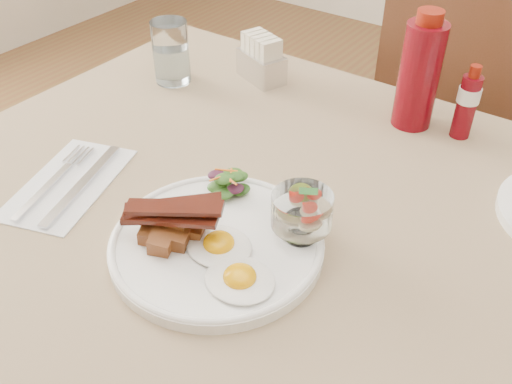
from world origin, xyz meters
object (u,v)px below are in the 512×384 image
at_px(sugar_caddy, 261,61).
at_px(ketchup_bottle, 419,74).
at_px(chair_far, 470,152).
at_px(water_glass, 171,56).
at_px(main_plate, 217,244).
at_px(fruit_cup, 302,210).
at_px(table, 337,281).
at_px(hot_sauce_bottle, 467,103).

bearing_deg(sugar_caddy, ketchup_bottle, 23.49).
relative_size(chair_far, ketchup_bottle, 4.62).
distance_m(sugar_caddy, water_glass, 0.17).
xyz_separation_m(main_plate, sugar_caddy, (-0.23, 0.43, 0.03)).
relative_size(chair_far, main_plate, 3.32).
height_order(main_plate, ketchup_bottle, ketchup_bottle).
xyz_separation_m(chair_far, main_plate, (-0.12, -0.78, 0.24)).
xyz_separation_m(main_plate, water_glass, (-0.37, 0.33, 0.04)).
xyz_separation_m(fruit_cup, ketchup_bottle, (-0.01, 0.38, 0.03)).
relative_size(chair_far, fruit_cup, 11.70).
bearing_deg(table, ketchup_bottle, 97.95).
bearing_deg(hot_sauce_bottle, chair_far, 96.74).
bearing_deg(main_plate, table, 44.34).
bearing_deg(fruit_cup, water_glass, 150.53).
height_order(chair_far, hot_sauce_bottle, chair_far).
relative_size(table, fruit_cup, 16.74).
height_order(chair_far, ketchup_bottle, ketchup_bottle).
relative_size(fruit_cup, hot_sauce_bottle, 0.62).
bearing_deg(chair_far, table, -90.00).
relative_size(table, chair_far, 1.43).
bearing_deg(water_glass, ketchup_bottle, 15.00).
bearing_deg(water_glass, fruit_cup, -29.47).
height_order(chair_far, sugar_caddy, chair_far).
distance_m(table, sugar_caddy, 0.49).
distance_m(chair_far, fruit_cup, 0.77).
bearing_deg(main_plate, hot_sauce_bottle, 70.70).
distance_m(main_plate, sugar_caddy, 0.49).
bearing_deg(ketchup_bottle, sugar_caddy, -177.32).
xyz_separation_m(fruit_cup, hot_sauce_bottle, (0.08, 0.39, 0.00)).
distance_m(fruit_cup, water_glass, 0.52).
bearing_deg(table, fruit_cup, -126.72).
xyz_separation_m(table, fruit_cup, (-0.04, -0.05, 0.15)).
bearing_deg(hot_sauce_bottle, fruit_cup, -101.01).
bearing_deg(chair_far, ketchup_bottle, -97.79).
bearing_deg(table, chair_far, 90.00).
height_order(sugar_caddy, water_glass, water_glass).
height_order(chair_far, main_plate, chair_far).
distance_m(ketchup_bottle, water_glass, 0.47).
xyz_separation_m(fruit_cup, water_glass, (-0.46, 0.26, -0.01)).
relative_size(main_plate, water_glass, 2.34).
bearing_deg(main_plate, sugar_caddy, 118.37).
xyz_separation_m(chair_far, sugar_caddy, (-0.36, -0.35, 0.27)).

